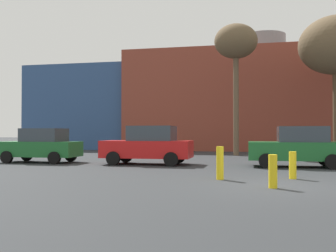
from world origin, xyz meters
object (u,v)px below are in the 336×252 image
object	(u,v)px
bare_tree_1	(336,46)
parked_car_1	(148,145)
bollard_yellow_2	(273,171)
parked_car_0	(41,146)
parked_car_2	(298,147)
bollard_yellow_0	(220,163)
bare_tree_0	(236,44)
bollard_yellow_1	(293,165)

from	to	relation	value
bare_tree_1	parked_car_1	bearing A→B (deg)	-139.81
parked_car_1	bollard_yellow_2	distance (m)	8.96
bollard_yellow_2	parked_car_0	bearing A→B (deg)	147.77
parked_car_2	bollard_yellow_2	xyz separation A→B (m)	(-1.46, -7.08, -0.44)
parked_car_2	parked_car_0	bearing A→B (deg)	-0.00
parked_car_0	bollard_yellow_2	size ratio (longest dim) A/B	4.35
parked_car_0	parked_car_1	size ratio (longest dim) A/B	0.94
bollard_yellow_0	bollard_yellow_2	distance (m)	2.31
parked_car_1	bollard_yellow_2	world-z (taller)	parked_car_1
bollard_yellow_0	bollard_yellow_2	size ratio (longest dim) A/B	1.17
parked_car_1	bare_tree_1	bearing A→B (deg)	-139.81
bare_tree_0	bollard_yellow_2	bearing A→B (deg)	-84.08
parked_car_1	parked_car_0	bearing A→B (deg)	0.00
bare_tree_1	bollard_yellow_0	xyz separation A→B (m)	(-6.43, -14.12, -6.64)
bare_tree_0	bollard_yellow_2	size ratio (longest dim) A/B	9.52
parked_car_0	bare_tree_0	world-z (taller)	bare_tree_0
bare_tree_1	parked_car_2	bearing A→B (deg)	-111.21
parked_car_0	bollard_yellow_1	world-z (taller)	parked_car_0
bollard_yellow_0	parked_car_1	bearing A→B (deg)	125.73
parked_car_2	bollard_yellow_0	size ratio (longest dim) A/B	3.87
parked_car_2	bare_tree_0	world-z (taller)	bare_tree_0
parked_car_1	bare_tree_0	bearing A→B (deg)	-115.26
parked_car_0	parked_car_2	bearing A→B (deg)	180.00
bare_tree_0	bollard_yellow_0	size ratio (longest dim) A/B	8.17
parked_car_0	bare_tree_0	distance (m)	14.32
parked_car_1	bollard_yellow_1	bearing A→B (deg)	143.03
parked_car_1	parked_car_2	xyz separation A→B (m)	(6.94, -0.00, -0.02)
parked_car_0	bollard_yellow_0	size ratio (longest dim) A/B	3.73
bollard_yellow_0	parked_car_0	bearing A→B (deg)	150.71
parked_car_0	bare_tree_1	xyz separation A→B (m)	(16.07, 8.72, 6.31)
bare_tree_1	bollard_yellow_2	bearing A→B (deg)	-107.04
parked_car_1	bare_tree_1	size ratio (longest dim) A/B	0.47
parked_car_1	bollard_yellow_0	world-z (taller)	parked_car_1
bare_tree_0	bollard_yellow_1	size ratio (longest dim) A/B	9.76
bare_tree_0	bollard_yellow_2	distance (m)	16.94
parked_car_0	parked_car_1	world-z (taller)	parked_car_1
bare_tree_0	bollard_yellow_0	world-z (taller)	bare_tree_0
parked_car_2	parked_car_1	bearing A→B (deg)	-0.00
bare_tree_0	bollard_yellow_1	world-z (taller)	bare_tree_0
bare_tree_0	parked_car_0	bearing A→B (deg)	-139.44
parked_car_1	bollard_yellow_1	size ratio (longest dim) A/B	4.74
bollard_yellow_2	bollard_yellow_0	bearing A→B (deg)	133.58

